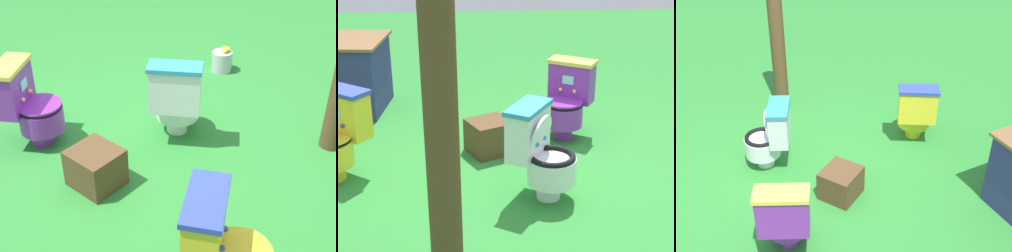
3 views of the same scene
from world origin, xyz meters
TOP-DOWN VIEW (x-y plane):
  - ground at (0.00, 0.00)m, footprint 14.00×14.00m
  - toilet_white at (0.02, -0.44)m, footprint 0.63×0.60m
  - toilet_purple at (0.41, 0.71)m, footprint 0.60×0.63m
  - wooden_post at (-0.64, -1.58)m, footprint 0.18×0.18m
  - small_crate at (-0.34, 0.37)m, footprint 0.47×0.46m

SIDE VIEW (x-z plane):
  - ground at x=0.00m, z-range 0.00..0.00m
  - small_crate at x=-0.34m, z-range 0.00..0.30m
  - toilet_purple at x=0.41m, z-range 0.01..0.73m
  - toilet_white at x=0.02m, z-range 0.01..0.74m
  - wooden_post at x=-0.64m, z-range 0.00..1.92m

